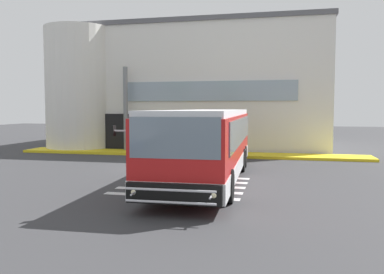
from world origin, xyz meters
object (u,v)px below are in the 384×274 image
object	(u,v)px
entry_support_column	(126,109)
passenger_near_column	(131,136)
passenger_by_doorway	(150,136)
bus_main_foreground	(207,145)
safety_bollard_yellow	(173,149)

from	to	relation	value
entry_support_column	passenger_near_column	bearing A→B (deg)	-53.48
passenger_near_column	passenger_by_doorway	world-z (taller)	same
bus_main_foreground	passenger_near_column	xyz separation A→B (m)	(-5.93, 7.29, -0.22)
entry_support_column	passenger_near_column	distance (m)	2.08
passenger_by_doorway	safety_bollard_yellow	distance (m)	2.17
safety_bollard_yellow	passenger_near_column	bearing A→B (deg)	164.76
entry_support_column	safety_bollard_yellow	world-z (taller)	entry_support_column
entry_support_column	bus_main_foreground	size ratio (longest dim) A/B	0.45
bus_main_foreground	passenger_near_column	distance (m)	9.40
bus_main_foreground	safety_bollard_yellow	world-z (taller)	bus_main_foreground
passenger_near_column	safety_bollard_yellow	xyz separation A→B (m)	(2.75, -0.75, -0.66)
passenger_near_column	passenger_by_doorway	distance (m)	1.11
passenger_by_doorway	bus_main_foreground	bearing A→B (deg)	-57.56
bus_main_foreground	safety_bollard_yellow	distance (m)	7.32
passenger_by_doorway	safety_bollard_yellow	world-z (taller)	passenger_by_doorway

